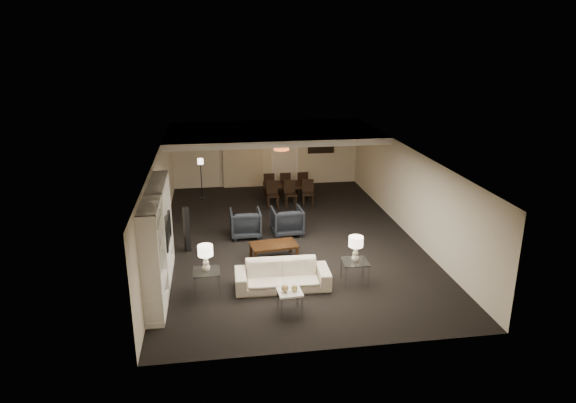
% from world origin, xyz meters
% --- Properties ---
extents(floor, '(11.00, 11.00, 0.00)m').
position_xyz_m(floor, '(0.00, 0.00, 0.00)').
color(floor, black).
rests_on(floor, ground).
extents(ceiling, '(7.00, 11.00, 0.02)m').
position_xyz_m(ceiling, '(0.00, 0.00, 2.50)').
color(ceiling, silver).
rests_on(ceiling, ground).
extents(wall_back, '(7.00, 0.02, 2.50)m').
position_xyz_m(wall_back, '(0.00, 5.50, 1.25)').
color(wall_back, beige).
rests_on(wall_back, ground).
extents(wall_front, '(7.00, 0.02, 2.50)m').
position_xyz_m(wall_front, '(0.00, -5.50, 1.25)').
color(wall_front, beige).
rests_on(wall_front, ground).
extents(wall_left, '(0.02, 11.00, 2.50)m').
position_xyz_m(wall_left, '(-3.50, 0.00, 1.25)').
color(wall_left, beige).
rests_on(wall_left, ground).
extents(wall_right, '(0.02, 11.00, 2.50)m').
position_xyz_m(wall_right, '(3.50, 0.00, 1.25)').
color(wall_right, beige).
rests_on(wall_right, ground).
extents(ceiling_soffit, '(7.00, 4.00, 0.20)m').
position_xyz_m(ceiling_soffit, '(0.00, 3.50, 2.40)').
color(ceiling_soffit, silver).
rests_on(ceiling_soffit, ceiling).
extents(curtains, '(1.50, 0.12, 2.40)m').
position_xyz_m(curtains, '(-0.90, 5.42, 1.20)').
color(curtains, beige).
rests_on(curtains, wall_back).
extents(door, '(0.90, 0.05, 2.10)m').
position_xyz_m(door, '(0.70, 5.47, 1.05)').
color(door, silver).
rests_on(door, wall_back).
extents(painting, '(0.95, 0.04, 0.65)m').
position_xyz_m(painting, '(2.10, 5.46, 1.55)').
color(painting, '#142D38').
rests_on(painting, wall_back).
extents(media_unit, '(0.38, 3.40, 2.35)m').
position_xyz_m(media_unit, '(-3.31, -2.60, 1.18)').
color(media_unit, white).
rests_on(media_unit, wall_left).
extents(pendant_light, '(0.52, 0.52, 0.24)m').
position_xyz_m(pendant_light, '(0.30, 3.50, 1.92)').
color(pendant_light, '#D8591E').
rests_on(pendant_light, ceiling_soffit).
extents(sofa, '(2.17, 0.90, 0.63)m').
position_xyz_m(sofa, '(-0.58, -2.97, 0.31)').
color(sofa, beige).
rests_on(sofa, floor).
extents(coffee_table, '(1.26, 0.83, 0.42)m').
position_xyz_m(coffee_table, '(-0.58, -1.37, 0.21)').
color(coffee_table, black).
rests_on(coffee_table, floor).
extents(armchair_left, '(0.86, 0.89, 0.80)m').
position_xyz_m(armchair_left, '(-1.18, 0.33, 0.40)').
color(armchair_left, black).
rests_on(armchair_left, floor).
extents(armchair_right, '(0.90, 0.93, 0.80)m').
position_xyz_m(armchair_right, '(0.02, 0.33, 0.40)').
color(armchair_right, black).
rests_on(armchair_right, floor).
extents(side_table_left, '(0.60, 0.60, 0.55)m').
position_xyz_m(side_table_left, '(-2.28, -2.97, 0.27)').
color(side_table_left, white).
rests_on(side_table_left, floor).
extents(side_table_right, '(0.62, 0.62, 0.55)m').
position_xyz_m(side_table_right, '(1.12, -2.97, 0.27)').
color(side_table_right, white).
rests_on(side_table_right, floor).
extents(table_lamp_left, '(0.35, 0.35, 0.61)m').
position_xyz_m(table_lamp_left, '(-2.28, -2.97, 0.85)').
color(table_lamp_left, '#ECE4C7').
rests_on(table_lamp_left, side_table_left).
extents(table_lamp_right, '(0.37, 0.37, 0.61)m').
position_xyz_m(table_lamp_right, '(1.12, -2.97, 0.85)').
color(table_lamp_right, beige).
rests_on(table_lamp_right, side_table_right).
extents(marble_table, '(0.52, 0.52, 0.49)m').
position_xyz_m(marble_table, '(-0.58, -4.07, 0.25)').
color(marble_table, silver).
rests_on(marble_table, floor).
extents(gold_gourd_a, '(0.16, 0.16, 0.16)m').
position_xyz_m(gold_gourd_a, '(-0.68, -4.07, 0.57)').
color(gold_gourd_a, tan).
rests_on(gold_gourd_a, marble_table).
extents(gold_gourd_b, '(0.14, 0.14, 0.14)m').
position_xyz_m(gold_gourd_b, '(-0.48, -4.07, 0.56)').
color(gold_gourd_b, tan).
rests_on(gold_gourd_b, marble_table).
extents(television, '(1.15, 0.15, 0.66)m').
position_xyz_m(television, '(-3.28, -1.74, 1.08)').
color(television, black).
rests_on(television, media_unit).
extents(vase_blue, '(0.17, 0.17, 0.17)m').
position_xyz_m(vase_blue, '(-3.31, -3.80, 1.15)').
color(vase_blue, '#234697').
rests_on(vase_blue, media_unit).
extents(vase_amber, '(0.17, 0.17, 0.18)m').
position_xyz_m(vase_amber, '(-3.31, -3.25, 1.65)').
color(vase_amber, '#CA8343').
rests_on(vase_amber, media_unit).
extents(floor_speaker, '(0.18, 0.18, 1.24)m').
position_xyz_m(floor_speaker, '(-2.79, -0.50, 0.62)').
color(floor_speaker, black).
rests_on(floor_speaker, floor).
extents(dining_table, '(1.70, 1.00, 0.59)m').
position_xyz_m(dining_table, '(0.52, 3.48, 0.29)').
color(dining_table, black).
rests_on(dining_table, floor).
extents(chair_nl, '(0.41, 0.41, 0.87)m').
position_xyz_m(chair_nl, '(-0.08, 2.83, 0.43)').
color(chair_nl, black).
rests_on(chair_nl, floor).
extents(chair_nm, '(0.42, 0.42, 0.87)m').
position_xyz_m(chair_nm, '(0.52, 2.83, 0.43)').
color(chair_nm, black).
rests_on(chair_nm, floor).
extents(chair_nr, '(0.45, 0.45, 0.87)m').
position_xyz_m(chair_nr, '(1.12, 2.83, 0.43)').
color(chair_nr, black).
rests_on(chair_nr, floor).
extents(chair_fl, '(0.41, 0.41, 0.87)m').
position_xyz_m(chair_fl, '(-0.08, 4.13, 0.43)').
color(chair_fl, black).
rests_on(chair_fl, floor).
extents(chair_fm, '(0.44, 0.44, 0.87)m').
position_xyz_m(chair_fm, '(0.52, 4.13, 0.43)').
color(chair_fm, black).
rests_on(chair_fm, floor).
extents(chair_fr, '(0.44, 0.44, 0.87)m').
position_xyz_m(chair_fr, '(1.12, 4.13, 0.43)').
color(chair_fr, black).
rests_on(chair_fr, floor).
extents(floor_lamp, '(0.26, 0.26, 1.44)m').
position_xyz_m(floor_lamp, '(-2.45, 4.17, 0.72)').
color(floor_lamp, black).
rests_on(floor_lamp, floor).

